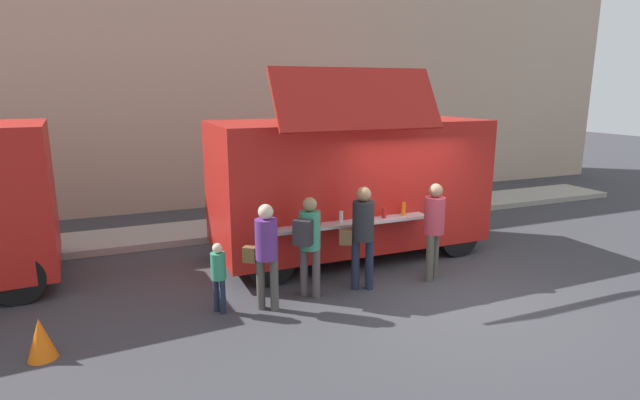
{
  "coord_description": "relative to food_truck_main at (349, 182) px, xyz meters",
  "views": [
    {
      "loc": [
        -5.04,
        -6.42,
        3.39
      ],
      "look_at": [
        -1.47,
        2.17,
        1.3
      ],
      "focal_mm": 28.0,
      "sensor_mm": 36.0,
      "label": 1
    }
  ],
  "objects": [
    {
      "name": "customer_mid_with_backpack",
      "position": [
        -1.57,
        -1.76,
        -0.48
      ],
      "size": [
        0.52,
        0.52,
        1.69
      ],
      "rotation": [
        0.0,
        0.0,
        0.77
      ],
      "color": "#4E4645",
      "rests_on": "ground"
    },
    {
      "name": "customer_front_ordering",
      "position": [
        -0.62,
        -1.78,
        -0.45
      ],
      "size": [
        0.58,
        0.42,
        1.8
      ],
      "rotation": [
        0.0,
        0.0,
        1.14
      ],
      "color": "#1E2336",
      "rests_on": "ground"
    },
    {
      "name": "trash_bin",
      "position": [
        3.75,
        2.32,
        -1.04
      ],
      "size": [
        0.6,
        0.6,
        0.96
      ],
      "primitive_type": "cylinder",
      "color": "#2B663B",
      "rests_on": "ground"
    },
    {
      "name": "ground_plane",
      "position": [
        0.66,
        -2.55,
        -1.52
      ],
      "size": [
        60.0,
        60.0,
        0.0
      ],
      "primitive_type": "plane",
      "color": "#38383D"
    },
    {
      "name": "child_near_queue",
      "position": [
        -3.06,
        -1.77,
        -0.85
      ],
      "size": [
        0.23,
        0.23,
        1.12
      ],
      "rotation": [
        0.0,
        0.0,
        0.53
      ],
      "color": "#1C243A",
      "rests_on": "ground"
    },
    {
      "name": "curb_strip",
      "position": [
        -4.0,
        2.62,
        -1.44
      ],
      "size": [
        28.0,
        1.6,
        0.15
      ],
      "primitive_type": "cube",
      "color": "#9E998E",
      "rests_on": "ground"
    },
    {
      "name": "traffic_cone_orange",
      "position": [
        -5.43,
        -2.25,
        -1.24
      ],
      "size": [
        0.36,
        0.36,
        0.55
      ],
      "primitive_type": "cone",
      "color": "orange",
      "rests_on": "ground"
    },
    {
      "name": "customer_rear_waiting",
      "position": [
        -2.35,
        -1.94,
        -0.51
      ],
      "size": [
        0.52,
        0.45,
        1.69
      ],
      "rotation": [
        0.0,
        0.0,
        0.94
      ],
      "color": "#4C4842",
      "rests_on": "ground"
    },
    {
      "name": "food_truck_main",
      "position": [
        0.0,
        0.0,
        0.0
      ],
      "size": [
        5.43,
        2.93,
        3.74
      ],
      "rotation": [
        0.0,
        0.0,
        0.01
      ],
      "color": "red",
      "rests_on": "ground"
    },
    {
      "name": "building_behind",
      "position": [
        -3.0,
        6.52,
        2.02
      ],
      "size": [
        32.0,
        2.4,
        7.07
      ],
      "primitive_type": "cube",
      "color": "tan",
      "rests_on": "ground"
    },
    {
      "name": "customer_extra_browsing",
      "position": [
        0.76,
        -1.87,
        -0.46
      ],
      "size": [
        0.36,
        0.36,
        1.77
      ],
      "rotation": [
        0.0,
        0.0,
        2.16
      ],
      "color": "#4E493F",
      "rests_on": "ground"
    }
  ]
}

